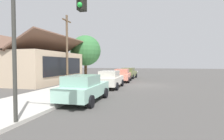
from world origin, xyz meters
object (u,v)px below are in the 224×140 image
(shade_tree, at_px, (86,51))
(traffic_light_main, at_px, (40,28))
(utility_pole_wooden, at_px, (67,48))
(car_seafoam, at_px, (84,88))
(car_olive, at_px, (129,73))
(fire_hydrant_red, at_px, (103,80))
(car_coral, at_px, (122,75))
(car_ivory, at_px, (110,79))

(shade_tree, relative_size, traffic_light_main, 1.24)
(shade_tree, distance_m, utility_pole_wooden, 7.55)
(car_seafoam, height_order, car_olive, same)
(shade_tree, distance_m, fire_hydrant_red, 9.41)
(car_olive, distance_m, fire_hydrant_red, 8.57)
(car_coral, bearing_deg, fire_hydrant_red, 152.40)
(car_seafoam, height_order, traffic_light_main, traffic_light_main)
(traffic_light_main, bearing_deg, fire_hydrant_red, 7.38)
(car_olive, bearing_deg, car_seafoam, -176.92)
(traffic_light_main, bearing_deg, car_olive, 0.54)
(utility_pole_wooden, xyz_separation_m, fire_hydrant_red, (0.36, -4.00, -3.43))
(car_olive, xyz_separation_m, shade_tree, (-1.31, 6.38, 3.35))
(car_coral, bearing_deg, car_seafoam, 176.27)
(car_ivory, distance_m, fire_hydrant_red, 2.77)
(car_ivory, xyz_separation_m, car_olive, (10.80, -0.04, 0.00))
(car_coral, distance_m, car_olive, 5.15)
(car_ivory, bearing_deg, car_olive, -1.33)
(traffic_light_main, bearing_deg, shade_tree, 18.27)
(car_olive, xyz_separation_m, utility_pole_wooden, (-8.80, 5.46, 3.11))
(utility_pole_wooden, bearing_deg, car_olive, -31.81)
(car_ivory, bearing_deg, fire_hydrant_red, 29.82)
(car_ivory, distance_m, car_olive, 10.80)
(car_olive, distance_m, shade_tree, 7.33)
(car_coral, height_order, fire_hydrant_red, car_coral)
(shade_tree, bearing_deg, car_ivory, -146.25)
(fire_hydrant_red, bearing_deg, car_seafoam, -170.61)
(shade_tree, bearing_deg, fire_hydrant_red, -145.36)
(car_olive, bearing_deg, car_ivory, -176.93)
(fire_hydrant_red, bearing_deg, car_ivory, -149.06)
(utility_pole_wooden, bearing_deg, car_coral, -56.33)
(car_olive, xyz_separation_m, traffic_light_main, (-21.26, -0.20, 2.68))
(shade_tree, height_order, utility_pole_wooden, utility_pole_wooden)
(car_ivory, xyz_separation_m, fire_hydrant_red, (2.36, 1.42, -0.32))
(car_seafoam, relative_size, car_ivory, 1.00)
(car_seafoam, bearing_deg, car_coral, -0.82)
(shade_tree, xyz_separation_m, utility_pole_wooden, (-7.49, -0.93, -0.23))
(car_seafoam, distance_m, car_coral, 11.74)
(car_ivory, relative_size, traffic_light_main, 0.85)
(car_seafoam, height_order, utility_pole_wooden, utility_pole_wooden)
(utility_pole_wooden, bearing_deg, shade_tree, 7.04)
(car_olive, distance_m, traffic_light_main, 21.43)
(car_olive, bearing_deg, fire_hydrant_red, 173.49)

